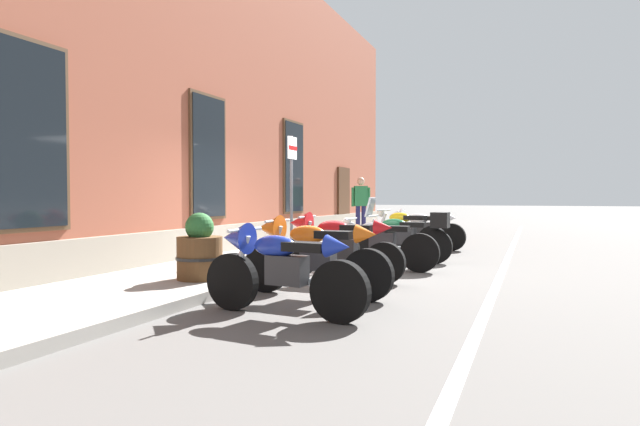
% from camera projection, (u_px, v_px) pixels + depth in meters
% --- Properties ---
extents(ground_plane, '(140.00, 140.00, 0.00)m').
position_uv_depth(ground_plane, '(317.00, 267.00, 9.67)').
color(ground_plane, '#565451').
extents(sidewalk, '(30.18, 2.40, 0.14)m').
position_uv_depth(sidewalk, '(260.00, 260.00, 10.13)').
color(sidewalk, gray).
rests_on(sidewalk, ground_plane).
extents(lane_stripe, '(30.18, 0.12, 0.01)m').
position_uv_depth(lane_stripe, '(500.00, 277.00, 8.46)').
color(lane_stripe, silver).
rests_on(lane_stripe, ground_plane).
extents(brick_pub_facade, '(24.18, 7.92, 7.38)m').
position_uv_depth(brick_pub_facade, '(63.00, 92.00, 11.95)').
color(brick_pub_facade, brown).
rests_on(brick_pub_facade, ground_plane).
extents(motorcycle_blue_sport, '(0.62, 2.03, 1.01)m').
position_uv_depth(motorcycle_blue_sport, '(277.00, 265.00, 5.72)').
color(motorcycle_blue_sport, black).
rests_on(motorcycle_blue_sport, ground_plane).
extents(motorcycle_orange_sport, '(0.62, 2.14, 1.06)m').
position_uv_depth(motorcycle_orange_sport, '(309.00, 252.00, 6.83)').
color(motorcycle_orange_sport, black).
rests_on(motorcycle_orange_sport, ground_plane).
extents(motorcycle_red_sport, '(0.62, 2.08, 1.06)m').
position_uv_depth(motorcycle_red_sport, '(334.00, 243.00, 8.09)').
color(motorcycle_red_sport, black).
rests_on(motorcycle_red_sport, ground_plane).
extents(motorcycle_grey_naked, '(0.62, 2.10, 0.92)m').
position_uv_depth(motorcycle_grey_naked, '(379.00, 244.00, 9.23)').
color(motorcycle_grey_naked, black).
rests_on(motorcycle_grey_naked, ground_plane).
extents(motorcycle_green_touring, '(0.62, 2.10, 1.29)m').
position_uv_depth(motorcycle_green_touring, '(404.00, 235.00, 10.36)').
color(motorcycle_green_touring, black).
rests_on(motorcycle_green_touring, ground_plane).
extents(motorcycle_yellow_naked, '(0.72, 2.02, 1.01)m').
position_uv_depth(motorcycle_yellow_naked, '(403.00, 232.00, 11.81)').
color(motorcycle_yellow_naked, black).
rests_on(motorcycle_yellow_naked, ground_plane).
extents(motorcycle_white_sport, '(0.62, 2.11, 1.01)m').
position_uv_depth(motorcycle_white_sport, '(419.00, 227.00, 12.89)').
color(motorcycle_white_sport, black).
rests_on(motorcycle_white_sport, ground_plane).
extents(pedestrian_striped_shirt, '(0.42, 0.60, 1.76)m').
position_uv_depth(pedestrian_striped_shirt, '(361.00, 202.00, 16.16)').
color(pedestrian_striped_shirt, '#1E1E4C').
rests_on(pedestrian_striped_shirt, sidewalk).
extents(parking_sign, '(0.36, 0.07, 2.38)m').
position_uv_depth(parking_sign, '(292.00, 178.00, 10.39)').
color(parking_sign, '#4C4C51').
rests_on(parking_sign, sidewalk).
extents(barrel_planter, '(0.67, 0.67, 0.94)m').
position_uv_depth(barrel_planter, '(200.00, 252.00, 7.38)').
color(barrel_planter, brown).
rests_on(barrel_planter, sidewalk).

